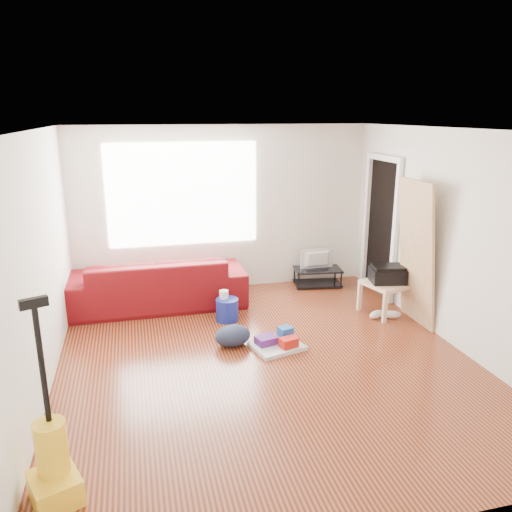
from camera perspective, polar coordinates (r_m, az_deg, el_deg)
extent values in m
cube|color=#4E1909|center=(5.71, 1.13, -11.73)|extent=(4.50, 5.00, 0.01)
cube|color=silver|center=(5.05, 1.29, 14.23)|extent=(4.50, 5.00, 0.01)
cube|color=white|center=(7.62, -3.76, 5.35)|extent=(4.50, 0.01, 2.50)
cube|color=white|center=(3.06, 13.84, -11.87)|extent=(4.50, 0.01, 2.50)
cube|color=white|center=(5.15, -23.73, -1.23)|extent=(0.01, 5.00, 2.50)
cube|color=white|center=(6.21, 21.68, 1.77)|extent=(0.01, 5.00, 2.50)
cube|color=white|center=(7.48, -8.32, 6.96)|extent=(2.20, 0.01, 1.50)
cube|color=white|center=(7.26, 15.59, 2.24)|extent=(0.06, 0.08, 2.00)
cube|color=white|center=(8.04, 12.47, 3.75)|extent=(0.06, 0.08, 2.00)
cube|color=white|center=(7.49, 14.49, 10.81)|extent=(0.06, 0.98, 0.08)
cube|color=black|center=(7.66, 14.18, 3.04)|extent=(0.01, 0.86, 1.98)
imported|color=#4F0E0B|center=(7.33, -11.06, -5.56)|extent=(2.45, 0.96, 0.72)
cube|color=black|center=(8.06, 7.01, -3.11)|extent=(0.79, 0.52, 0.03)
cube|color=black|center=(7.99, 7.07, -1.54)|extent=(0.79, 0.52, 0.03)
cylinder|color=black|center=(7.79, 4.91, -2.91)|extent=(0.03, 0.03, 0.28)
cylinder|color=black|center=(8.12, 4.42, -2.08)|extent=(0.03, 0.03, 0.28)
cylinder|color=black|center=(7.94, 9.71, -2.70)|extent=(0.03, 0.03, 0.28)
cylinder|color=black|center=(8.27, 9.04, -1.90)|extent=(0.03, 0.03, 0.28)
imported|color=black|center=(7.94, 7.11, -0.39)|extent=(0.54, 0.07, 0.31)
cube|color=tan|center=(7.01, 14.73, -3.09)|extent=(0.67, 0.67, 0.05)
cube|color=tan|center=(6.76, 14.50, -5.84)|extent=(0.05, 0.05, 0.40)
cube|color=tan|center=(7.10, 11.75, -4.58)|extent=(0.05, 0.05, 0.40)
cube|color=tan|center=(7.09, 17.46, -5.02)|extent=(0.05, 0.05, 0.40)
cube|color=tan|center=(7.42, 14.69, -3.86)|extent=(0.05, 0.05, 0.40)
cube|color=black|center=(6.98, 14.80, -2.15)|extent=(0.50, 0.42, 0.19)
cube|color=black|center=(6.94, 14.87, -1.23)|extent=(0.45, 0.37, 0.04)
cylinder|color=navy|center=(6.72, -3.29, -7.31)|extent=(0.30, 0.30, 0.30)
cylinder|color=white|center=(6.66, -3.66, -5.61)|extent=(0.12, 0.12, 0.11)
cube|color=silver|center=(5.95, 2.43, -10.26)|extent=(0.66, 0.58, 0.04)
cube|color=#B21B13|center=(5.87, 3.75, -9.82)|extent=(0.23, 0.18, 0.11)
cube|color=#4E1C72|center=(5.94, 1.22, -9.57)|extent=(0.29, 0.24, 0.09)
cube|color=#204DA2|center=(6.04, 3.38, -8.80)|extent=(0.19, 0.17, 0.16)
ellipsoid|color=#192236|center=(6.04, -2.66, -10.10)|extent=(0.52, 0.46, 0.24)
ellipsoid|color=silver|center=(6.94, 13.62, -6.50)|extent=(0.28, 0.20, 0.11)
ellipsoid|color=silver|center=(6.98, 15.25, -6.48)|extent=(0.28, 0.16, 0.11)
cube|color=yellow|center=(4.15, -21.96, -23.40)|extent=(0.43, 0.45, 0.20)
cylinder|color=yellow|center=(4.02, -22.32, -19.57)|extent=(0.22, 0.22, 0.39)
cylinder|color=black|center=(3.73, -23.27, -11.47)|extent=(0.04, 0.04, 0.84)
cube|color=black|center=(3.56, -24.08, -4.91)|extent=(0.18, 0.11, 0.07)
cube|color=#A37B55|center=(6.96, 17.20, -7.18)|extent=(0.23, 0.75, 1.88)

